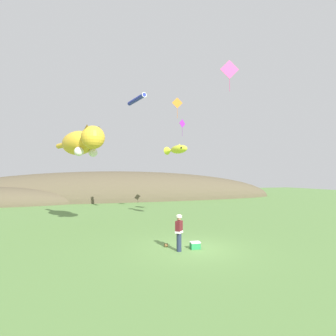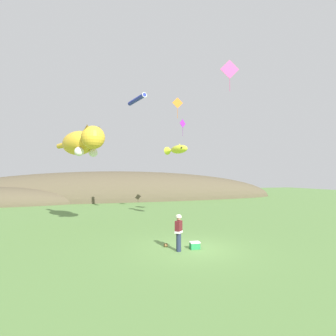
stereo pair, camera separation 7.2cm
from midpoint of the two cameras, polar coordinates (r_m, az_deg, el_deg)
The scene contains 11 objects.
ground_plane at distance 13.86m, azimuth 5.29°, elevation -17.09°, with size 120.00×120.00×0.00m, color #5B8442.
distant_hill_ridge at distance 41.81m, azimuth -12.68°, elevation -6.83°, with size 55.13×12.28×8.95m.
festival_attendant at distance 13.15m, azimuth 2.49°, elevation -13.67°, with size 0.48×0.48×1.77m.
kite_spool at distance 14.08m, azimuth -0.35°, elevation -16.44°, with size 0.14×0.20×0.20m.
picnic_cooler at distance 13.79m, azimuth 6.01°, elevation -16.39°, with size 0.51×0.36×0.36m.
kite_giant_cat at distance 19.96m, azimuth -18.24°, elevation 5.27°, with size 3.62×6.28×2.06m.
kite_fish_windsock at distance 21.75m, azimuth 2.02°, elevation 4.05°, with size 1.54×2.70×0.80m.
kite_tube_streamer at distance 23.67m, azimuth -6.71°, elevation 14.60°, with size 1.15×3.12×0.44m.
kite_diamond_violet at distance 27.62m, azimuth 3.29°, elevation 9.61°, with size 0.82×0.41×1.80m.
kite_diamond_pink at distance 20.17m, azimuth 13.38°, elevation 20.13°, with size 1.30×0.34×2.24m.
kite_diamond_orange at distance 24.12m, azimuth 2.18°, elevation 13.92°, with size 0.96×0.15×1.86m.
Camera 2 is at (-5.08, -12.37, 3.64)m, focal length 28.00 mm.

